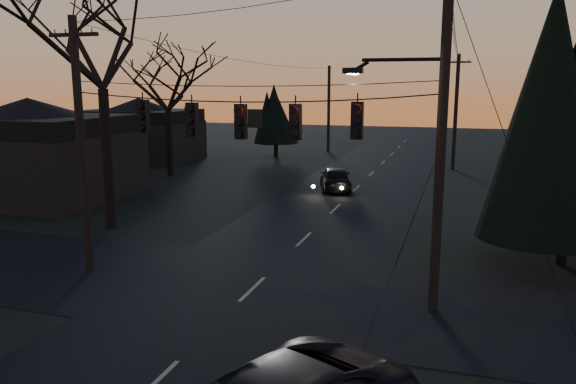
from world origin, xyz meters
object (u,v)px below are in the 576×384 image
(evergreen_right, at_px, (574,128))
(sedan_oncoming_a, at_px, (336,178))
(utility_pole_right, at_px, (432,310))
(utility_pole_left, at_px, (90,271))
(utility_pole_far_r, at_px, (452,169))
(utility_pole_far_l, at_px, (328,152))
(bare_tree_left, at_px, (99,29))

(evergreen_right, relative_size, sedan_oncoming_a, 1.98)
(utility_pole_right, xyz_separation_m, utility_pole_left, (-11.50, 0.00, 0.00))
(utility_pole_left, bearing_deg, utility_pole_far_r, 67.67)
(evergreen_right, height_order, sedan_oncoming_a, evergreen_right)
(utility_pole_far_r, xyz_separation_m, sedan_oncoming_a, (-6.61, -10.92, 0.74))
(utility_pole_right, relative_size, utility_pole_far_l, 1.25)
(utility_pole_far_r, distance_m, evergreen_right, 23.27)
(utility_pole_right, distance_m, utility_pole_left, 11.50)
(bare_tree_left, distance_m, sedan_oncoming_a, 16.09)
(utility_pole_right, xyz_separation_m, sedan_oncoming_a, (-6.61, 17.08, 0.74))
(utility_pole_right, bearing_deg, utility_pole_left, 180.00)
(evergreen_right, bearing_deg, utility_pole_far_r, 100.58)
(utility_pole_right, bearing_deg, utility_pole_far_r, 90.00)
(utility_pole_far_r, bearing_deg, evergreen_right, -79.42)
(utility_pole_right, height_order, utility_pole_left, utility_pole_right)
(utility_pole_far_r, distance_m, sedan_oncoming_a, 12.79)
(utility_pole_right, distance_m, evergreen_right, 8.55)
(utility_pole_left, distance_m, utility_pole_far_r, 30.27)
(utility_pole_far_l, xyz_separation_m, evergreen_right, (15.68, -30.37, 4.88))
(utility_pole_far_r, xyz_separation_m, utility_pole_far_l, (-11.50, 8.00, 0.00))
(utility_pole_left, bearing_deg, bare_tree_left, 117.61)
(evergreen_right, bearing_deg, sedan_oncoming_a, 133.30)
(utility_pole_left, height_order, bare_tree_left, bare_tree_left)
(utility_pole_left, height_order, utility_pole_far_r, same)
(bare_tree_left, relative_size, evergreen_right, 1.43)
(utility_pole_far_l, distance_m, bare_tree_left, 31.98)
(utility_pole_far_r, bearing_deg, bare_tree_left, -122.21)
(utility_pole_right, xyz_separation_m, utility_pole_far_l, (-11.50, 36.00, 0.00))
(evergreen_right, distance_m, sedan_oncoming_a, 16.27)
(utility_pole_far_l, bearing_deg, evergreen_right, -62.69)
(utility_pole_right, height_order, evergreen_right, evergreen_right)
(utility_pole_left, xyz_separation_m, utility_pole_far_l, (0.00, 36.00, 0.00))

